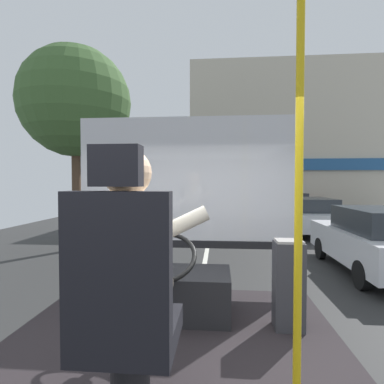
% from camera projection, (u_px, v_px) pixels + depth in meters
% --- Properties ---
extents(ground, '(18.00, 44.00, 0.06)m').
position_uv_depth(ground, '(209.00, 241.00, 10.71)').
color(ground, '#2B2B2B').
extents(driver_seat, '(0.48, 0.48, 1.37)m').
position_uv_depth(driver_seat, '(125.00, 311.00, 1.47)').
color(driver_seat, black).
rests_on(driver_seat, bus_floor).
extents(bus_driver, '(0.80, 0.55, 0.86)m').
position_uv_depth(bus_driver, '(131.00, 255.00, 1.57)').
color(bus_driver, '#332D28').
rests_on(bus_driver, driver_seat).
extents(steering_console, '(1.10, 1.00, 0.81)m').
position_uv_depth(steering_console, '(169.00, 291.00, 2.79)').
color(steering_console, black).
rests_on(steering_console, bus_floor).
extents(handrail_pole, '(0.04, 0.04, 2.26)m').
position_uv_depth(handrail_pole, '(299.00, 198.00, 1.67)').
color(handrail_pole, gold).
rests_on(handrail_pole, bus_floor).
extents(fare_box, '(0.24, 0.21, 0.74)m').
position_uv_depth(fare_box, '(288.00, 284.00, 2.55)').
color(fare_box, '#333338').
rests_on(fare_box, bus_floor).
extents(windshield_panel, '(2.50, 0.08, 1.48)m').
position_uv_depth(windshield_panel, '(188.00, 197.00, 3.49)').
color(windshield_panel, silver).
extents(street_tree, '(3.26, 3.26, 6.06)m').
position_uv_depth(street_tree, '(75.00, 103.00, 9.20)').
color(street_tree, '#4C3828').
rests_on(street_tree, ground).
extents(shop_building, '(13.70, 4.48, 8.59)m').
position_uv_depth(shop_building, '(309.00, 144.00, 18.18)').
color(shop_building, '#BCB29E').
rests_on(shop_building, ground).
extents(parked_car_white, '(1.98, 3.82, 1.47)m').
position_uv_depth(parked_car_white, '(381.00, 240.00, 6.88)').
color(parked_car_white, silver).
rests_on(parked_car_white, ground).
extents(parked_car_silver, '(1.96, 4.25, 1.41)m').
position_uv_depth(parked_car_silver, '(308.00, 215.00, 12.35)').
color(parked_car_silver, silver).
rests_on(parked_car_silver, ground).
extents(parked_car_red, '(1.99, 4.43, 1.45)m').
position_uv_depth(parked_car_red, '(287.00, 205.00, 17.04)').
color(parked_car_red, maroon).
rests_on(parked_car_red, ground).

